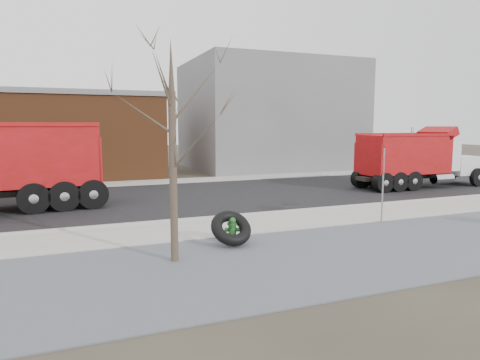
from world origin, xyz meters
name	(u,v)px	position (x,y,z in m)	size (l,w,h in m)	color
ground	(254,227)	(0.00, 0.00, 0.00)	(120.00, 120.00, 0.00)	#383328
gravel_verge	(311,257)	(0.00, -3.50, 0.01)	(60.00, 5.00, 0.03)	gray
sidewalk	(251,224)	(0.00, 0.25, 0.03)	(60.00, 2.50, 0.06)	#9E9B93
curb	(237,216)	(0.00, 1.55, 0.06)	(60.00, 0.15, 0.11)	#9E9B93
road	(200,197)	(0.00, 6.30, 0.01)	(60.00, 9.40, 0.02)	black
far_sidewalk	(172,181)	(0.00, 12.00, 0.03)	(60.00, 2.00, 0.06)	#9E9B93
building_grey	(269,116)	(9.00, 18.00, 4.00)	(12.00, 10.00, 8.00)	slate
bare_tree	(172,123)	(-3.20, -2.60, 3.30)	(3.20, 3.20, 5.20)	#382D23
fire_hydrant	(232,231)	(-1.37, -1.62, 0.35)	(0.44, 0.43, 0.77)	#286928
truck_tire	(231,228)	(-1.47, -1.82, 0.49)	(1.20, 1.13, 0.97)	black
stop_sign	(383,172)	(4.14, -1.10, 1.72)	(0.51, 0.49, 2.50)	gray
dump_truck_red_a	(417,157)	(11.48, 5.01, 1.60)	(7.78, 2.19, 3.14)	black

